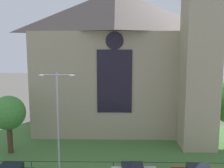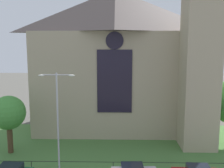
{
  "view_description": "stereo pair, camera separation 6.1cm",
  "coord_description": "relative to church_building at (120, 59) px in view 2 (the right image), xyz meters",
  "views": [
    {
      "loc": [
        0.78,
        -22.06,
        12.51
      ],
      "look_at": [
        0.16,
        8.0,
        7.91
      ],
      "focal_mm": 43.15,
      "sensor_mm": 36.0,
      "label": 1
    },
    {
      "loc": [
        0.84,
        -22.05,
        12.51
      ],
      "look_at": [
        0.16,
        8.0,
        7.91
      ],
      "focal_mm": 43.15,
      "sensor_mm": 36.0,
      "label": 2
    }
  ],
  "objects": [
    {
      "name": "iron_railing",
      "position": [
        -0.77,
        -14.45,
        -9.3
      ],
      "size": [
        32.08,
        0.07,
        1.13
      ],
      "color": "black",
      "rests_on": "ground"
    },
    {
      "name": "grass_verge",
      "position": [
        -1.18,
        -8.95,
        -10.27
      ],
      "size": [
        120.0,
        20.0,
        0.01
      ],
      "primitive_type": "cube",
      "color": "#477538",
      "rests_on": "ground"
    },
    {
      "name": "ground",
      "position": [
        -1.18,
        -6.95,
        -10.27
      ],
      "size": [
        160.0,
        160.0,
        0.0
      ],
      "primitive_type": "plane",
      "color": "#56544C"
    },
    {
      "name": "tree_left_near",
      "position": [
        -12.7,
        -9.77,
        -5.61
      ],
      "size": [
        3.85,
        3.85,
        6.65
      ],
      "color": "#4C3823",
      "rests_on": "ground"
    },
    {
      "name": "church_building",
      "position": [
        0.0,
        0.0,
        0.0
      ],
      "size": [
        23.2,
        16.2,
        26.0
      ],
      "color": "tan",
      "rests_on": "ground"
    },
    {
      "name": "streetlamp_near",
      "position": [
        -6.02,
        -14.55,
        -4.18
      ],
      "size": [
        3.37,
        0.26,
        9.8
      ],
      "color": "#B2B2B7",
      "rests_on": "ground"
    }
  ]
}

